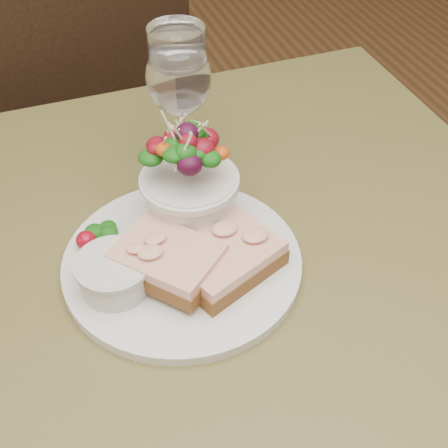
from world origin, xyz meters
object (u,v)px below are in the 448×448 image
object	(u,v)px
wine_glass	(179,82)
dinner_plate	(182,262)
ramekin	(114,273)
cafe_table	(214,334)
salad_bowl	(189,179)
chair_far	(74,213)
sandwich_front	(225,258)
sandwich_back	(168,260)

from	to	relation	value
wine_glass	dinner_plate	bearing A→B (deg)	-107.73
ramekin	cafe_table	bearing A→B (deg)	-6.37
cafe_table	salad_bowl	size ratio (longest dim) A/B	6.30
chair_far	ramekin	world-z (taller)	chair_far
dinner_plate	wine_glass	xyz separation A→B (m)	(0.05, 0.17, 0.12)
dinner_plate	sandwich_front	distance (m)	0.05
chair_far	salad_bowl	xyz separation A→B (m)	(0.10, -0.60, 0.53)
sandwich_front	wine_glass	xyz separation A→B (m)	(0.01, 0.19, 0.10)
chair_far	sandwich_front	size ratio (longest dim) A/B	6.89
ramekin	wine_glass	xyz separation A→B (m)	(0.13, 0.18, 0.09)
dinner_plate	salad_bowl	xyz separation A→B (m)	(0.03, 0.06, 0.07)
dinner_plate	salad_bowl	size ratio (longest dim) A/B	2.01
chair_far	wine_glass	distance (m)	0.77
sandwich_back	dinner_plate	bearing A→B (deg)	91.61
ramekin	wine_glass	distance (m)	0.24
dinner_plate	sandwich_back	size ratio (longest dim) A/B	2.00
cafe_table	chair_far	distance (m)	0.77
salad_bowl	sandwich_back	bearing A→B (deg)	-123.07
sandwich_front	sandwich_back	distance (m)	0.06
wine_glass	cafe_table	bearing A→B (deg)	-97.98
sandwich_back	sandwich_front	bearing A→B (deg)	38.85
wine_glass	chair_far	bearing A→B (deg)	104.61
cafe_table	dinner_plate	world-z (taller)	dinner_plate
chair_far	salad_bowl	world-z (taller)	chair_far
dinner_plate	wine_glass	distance (m)	0.21
sandwich_front	salad_bowl	bearing A→B (deg)	74.32
ramekin	salad_bowl	bearing A→B (deg)	34.11
cafe_table	sandwich_front	bearing A→B (deg)	-16.82
cafe_table	salad_bowl	xyz separation A→B (m)	(0.00, 0.08, 0.17)
chair_far	dinner_plate	distance (m)	0.81
sandwich_back	ramekin	distance (m)	0.05
cafe_table	sandwich_front	world-z (taller)	sandwich_front
cafe_table	sandwich_back	xyz separation A→B (m)	(-0.05, 0.01, 0.14)
cafe_table	chair_far	xyz separation A→B (m)	(-0.10, 0.68, -0.36)
cafe_table	dinner_plate	size ratio (longest dim) A/B	3.14
sandwich_back	salad_bowl	bearing A→B (deg)	106.32
dinner_plate	sandwich_back	world-z (taller)	sandwich_back
dinner_plate	ramekin	bearing A→B (deg)	-169.51
dinner_plate	sandwich_back	xyz separation A→B (m)	(-0.02, -0.02, 0.03)
cafe_table	dinner_plate	distance (m)	0.11
salad_bowl	cafe_table	bearing A→B (deg)	-91.42
dinner_plate	ramekin	distance (m)	0.08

